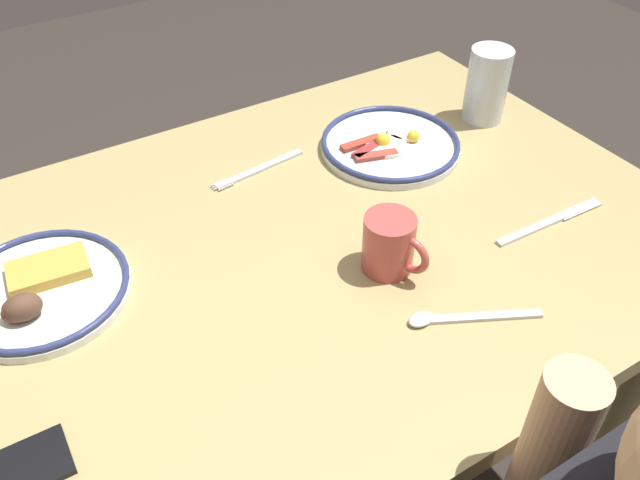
{
  "coord_description": "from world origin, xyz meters",
  "views": [
    {
      "loc": [
        0.35,
        0.7,
        1.43
      ],
      "look_at": [
        -0.05,
        0.04,
        0.75
      ],
      "focal_mm": 36.96,
      "sensor_mm": 36.0,
      "label": 1
    }
  ],
  "objects_px": {
    "coffee_mug": "(390,244)",
    "tea_spoon": "(455,318)",
    "plate_center_pancakes": "(390,144)",
    "drinking_glass": "(486,89)",
    "cell_phone": "(6,476)",
    "plate_near_main": "(40,290)",
    "fork_near": "(258,170)",
    "butter_knife": "(550,222)"
  },
  "relations": [
    {
      "from": "coffee_mug",
      "to": "tea_spoon",
      "type": "distance_m",
      "value": 0.15
    },
    {
      "from": "plate_center_pancakes",
      "to": "drinking_glass",
      "type": "xyz_separation_m",
      "value": [
        -0.23,
        0.0,
        0.05
      ]
    },
    {
      "from": "plate_center_pancakes",
      "to": "cell_phone",
      "type": "height_order",
      "value": "plate_center_pancakes"
    },
    {
      "from": "coffee_mug",
      "to": "cell_phone",
      "type": "xyz_separation_m",
      "value": [
        0.58,
        0.06,
        -0.04
      ]
    },
    {
      "from": "plate_center_pancakes",
      "to": "plate_near_main",
      "type": "bearing_deg",
      "value": 4.48
    },
    {
      "from": "drinking_glass",
      "to": "cell_phone",
      "type": "xyz_separation_m",
      "value": [
        1.01,
        0.32,
        -0.06
      ]
    },
    {
      "from": "cell_phone",
      "to": "fork_near",
      "type": "distance_m",
      "value": 0.66
    },
    {
      "from": "fork_near",
      "to": "butter_knife",
      "type": "relative_size",
      "value": 0.86
    },
    {
      "from": "plate_near_main",
      "to": "butter_knife",
      "type": "xyz_separation_m",
      "value": [
        -0.77,
        0.27,
        -0.01
      ]
    },
    {
      "from": "fork_near",
      "to": "tea_spoon",
      "type": "distance_m",
      "value": 0.48
    },
    {
      "from": "plate_center_pancakes",
      "to": "tea_spoon",
      "type": "distance_m",
      "value": 0.44
    },
    {
      "from": "plate_near_main",
      "to": "coffee_mug",
      "type": "relative_size",
      "value": 2.34
    },
    {
      "from": "plate_center_pancakes",
      "to": "coffee_mug",
      "type": "xyz_separation_m",
      "value": [
        0.2,
        0.27,
        0.04
      ]
    },
    {
      "from": "plate_near_main",
      "to": "drinking_glass",
      "type": "height_order",
      "value": "drinking_glass"
    },
    {
      "from": "butter_knife",
      "to": "tea_spoon",
      "type": "xyz_separation_m",
      "value": [
        0.28,
        0.09,
        0.0
      ]
    },
    {
      "from": "plate_center_pancakes",
      "to": "coffee_mug",
      "type": "height_order",
      "value": "coffee_mug"
    },
    {
      "from": "plate_near_main",
      "to": "coffee_mug",
      "type": "height_order",
      "value": "coffee_mug"
    },
    {
      "from": "drinking_glass",
      "to": "cell_phone",
      "type": "distance_m",
      "value": 1.06
    },
    {
      "from": "butter_knife",
      "to": "fork_near",
      "type": "bearing_deg",
      "value": -48.23
    },
    {
      "from": "cell_phone",
      "to": "butter_knife",
      "type": "bearing_deg",
      "value": -179.06
    },
    {
      "from": "cell_phone",
      "to": "tea_spoon",
      "type": "height_order",
      "value": "tea_spoon"
    },
    {
      "from": "plate_center_pancakes",
      "to": "butter_knife",
      "type": "distance_m",
      "value": 0.34
    },
    {
      "from": "plate_near_main",
      "to": "butter_knife",
      "type": "distance_m",
      "value": 0.82
    },
    {
      "from": "coffee_mug",
      "to": "fork_near",
      "type": "relative_size",
      "value": 0.56
    },
    {
      "from": "drinking_glass",
      "to": "plate_near_main",
      "type": "bearing_deg",
      "value": 3.26
    },
    {
      "from": "coffee_mug",
      "to": "tea_spoon",
      "type": "relative_size",
      "value": 0.61
    },
    {
      "from": "coffee_mug",
      "to": "fork_near",
      "type": "distance_m",
      "value": 0.34
    },
    {
      "from": "plate_near_main",
      "to": "drinking_glass",
      "type": "bearing_deg",
      "value": -176.74
    },
    {
      "from": "drinking_glass",
      "to": "cell_phone",
      "type": "height_order",
      "value": "drinking_glass"
    },
    {
      "from": "plate_near_main",
      "to": "coffee_mug",
      "type": "bearing_deg",
      "value": 155.75
    },
    {
      "from": "plate_center_pancakes",
      "to": "drinking_glass",
      "type": "height_order",
      "value": "drinking_glass"
    },
    {
      "from": "plate_near_main",
      "to": "cell_phone",
      "type": "relative_size",
      "value": 1.8
    },
    {
      "from": "drinking_glass",
      "to": "fork_near",
      "type": "distance_m",
      "value": 0.49
    },
    {
      "from": "coffee_mug",
      "to": "fork_near",
      "type": "height_order",
      "value": "coffee_mug"
    },
    {
      "from": "plate_near_main",
      "to": "plate_center_pancakes",
      "type": "relative_size",
      "value": 0.97
    },
    {
      "from": "cell_phone",
      "to": "drinking_glass",
      "type": "bearing_deg",
      "value": -161.58
    },
    {
      "from": "fork_near",
      "to": "butter_knife",
      "type": "height_order",
      "value": "same"
    },
    {
      "from": "cell_phone",
      "to": "tea_spoon",
      "type": "relative_size",
      "value": 0.8
    },
    {
      "from": "plate_near_main",
      "to": "fork_near",
      "type": "relative_size",
      "value": 1.32
    },
    {
      "from": "drinking_glass",
      "to": "plate_center_pancakes",
      "type": "bearing_deg",
      "value": -0.29
    },
    {
      "from": "plate_center_pancakes",
      "to": "butter_knife",
      "type": "bearing_deg",
      "value": 107.09
    },
    {
      "from": "drinking_glass",
      "to": "fork_near",
      "type": "bearing_deg",
      "value": -8.33
    }
  ]
}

